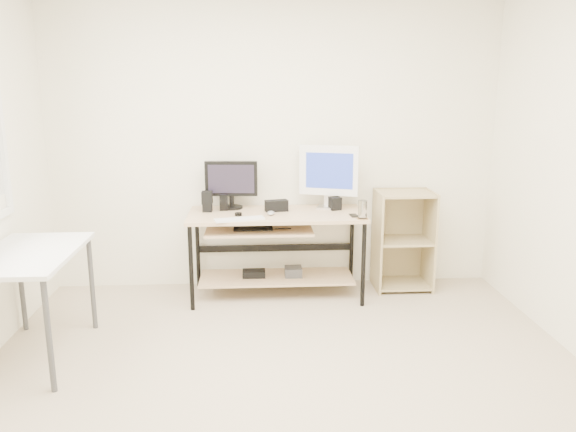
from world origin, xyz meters
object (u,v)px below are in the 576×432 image
(black_monitor, at_px, (231,182))
(white_imac, at_px, (329,172))
(shelf_unit, at_px, (402,239))
(desk, at_px, (273,237))
(audio_controller, at_px, (224,203))
(side_table, at_px, (29,264))

(black_monitor, bearing_deg, white_imac, 1.32)
(shelf_unit, bearing_deg, desk, -172.23)
(white_imac, distance_m, audio_controller, 0.96)
(white_imac, bearing_deg, audio_controller, -159.27)
(shelf_unit, bearing_deg, white_imac, -179.60)
(white_imac, bearing_deg, black_monitor, -164.51)
(side_table, height_order, white_imac, white_imac)
(side_table, height_order, shelf_unit, shelf_unit)
(shelf_unit, bearing_deg, side_table, -156.67)
(white_imac, relative_size, audio_controller, 3.92)
(black_monitor, bearing_deg, desk, -24.56)
(side_table, bearing_deg, desk, 32.65)
(shelf_unit, relative_size, white_imac, 1.62)
(audio_controller, bearing_deg, shelf_unit, 0.66)
(black_monitor, xyz_separation_m, audio_controller, (-0.07, -0.08, -0.17))
(side_table, xyz_separation_m, audio_controller, (1.23, 1.18, 0.15))
(shelf_unit, bearing_deg, black_monitor, 178.64)
(white_imac, bearing_deg, desk, -144.30)
(desk, bearing_deg, black_monitor, 151.37)
(desk, xyz_separation_m, black_monitor, (-0.36, 0.20, 0.45))
(desk, distance_m, side_table, 1.97)
(audio_controller, bearing_deg, black_monitor, 49.64)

